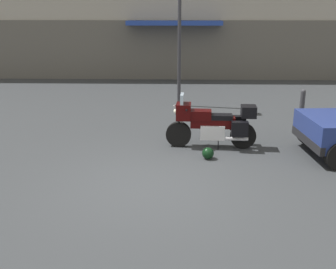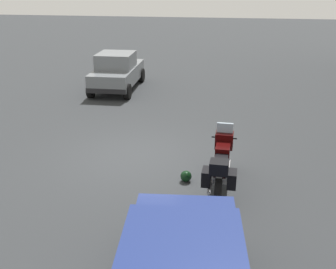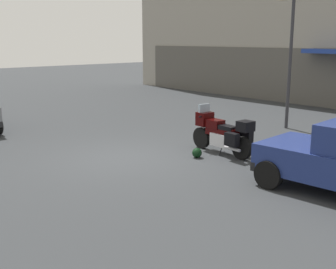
{
  "view_description": "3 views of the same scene",
  "coord_description": "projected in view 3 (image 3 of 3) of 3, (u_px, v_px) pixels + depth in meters",
  "views": [
    {
      "loc": [
        0.6,
        -7.47,
        3.4
      ],
      "look_at": [
        0.37,
        0.59,
        0.88
      ],
      "focal_mm": 43.69,
      "sensor_mm": 36.0,
      "label": 1
    },
    {
      "loc": [
        10.0,
        2.37,
        4.75
      ],
      "look_at": [
        0.53,
        0.96,
        0.92
      ],
      "focal_mm": 42.7,
      "sensor_mm": 36.0,
      "label": 2
    },
    {
      "loc": [
        9.37,
        -6.64,
        3.24
      ],
      "look_at": [
        0.93,
        0.75,
        0.72
      ],
      "focal_mm": 45.49,
      "sensor_mm": 36.0,
      "label": 3
    }
  ],
  "objects": [
    {
      "name": "motorcycle",
      "position": [
        222.0,
        133.0,
        12.18
      ],
      "size": [
        2.26,
        0.78,
        1.36
      ],
      "rotation": [
        0.0,
        0.0,
        3.09
      ],
      "color": "black",
      "rests_on": "ground"
    },
    {
      "name": "ground_plane",
      "position": [
        126.0,
        158.0,
        11.86
      ],
      "size": [
        80.0,
        80.0,
        0.0
      ],
      "primitive_type": "plane",
      "color": "#2D3033"
    },
    {
      "name": "helmet",
      "position": [
        197.0,
        153.0,
        11.86
      ],
      "size": [
        0.28,
        0.28,
        0.28
      ],
      "primitive_type": "sphere",
      "color": "black",
      "rests_on": "ground"
    },
    {
      "name": "streetlamp_curbside",
      "position": [
        289.0,
        49.0,
        15.14
      ],
      "size": [
        0.28,
        0.94,
        4.77
      ],
      "color": "#2D2D33",
      "rests_on": "ground"
    }
  ]
}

